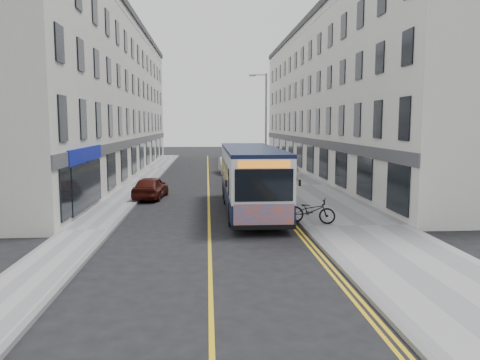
{
  "coord_description": "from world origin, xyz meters",
  "views": [
    {
      "loc": [
        -0.06,
        -20.2,
        4.38
      ],
      "look_at": [
        1.56,
        2.85,
        1.6
      ],
      "focal_mm": 35.0,
      "sensor_mm": 36.0,
      "label": 1
    }
  ],
  "objects": [
    {
      "name": "ground",
      "position": [
        0.0,
        0.0,
        0.0
      ],
      "size": [
        140.0,
        140.0,
        0.0
      ],
      "primitive_type": "plane",
      "color": "black",
      "rests_on": "ground"
    },
    {
      "name": "pedestrian_near",
      "position": [
        5.54,
        9.66,
        1.1
      ],
      "size": [
        0.84,
        0.7,
        1.96
      ],
      "primitive_type": "imported",
      "rotation": [
        0.0,
        0.0,
        0.38
      ],
      "color": "#916642",
      "rests_on": "pavement_east"
    },
    {
      "name": "city_bus",
      "position": [
        2.1,
        2.89,
        1.76
      ],
      "size": [
        2.58,
        11.05,
        3.21
      ],
      "color": "black",
      "rests_on": "ground"
    },
    {
      "name": "kerb_west",
      "position": [
        -4.0,
        12.0,
        0.07
      ],
      "size": [
        0.18,
        64.0,
        0.13
      ],
      "primitive_type": "cube",
      "color": "slate",
      "rests_on": "ground"
    },
    {
      "name": "terrace_east",
      "position": [
        11.5,
        21.0,
        6.5
      ],
      "size": [
        6.0,
        46.0,
        13.0
      ],
      "primitive_type": "cube",
      "color": "silver",
      "rests_on": "ground"
    },
    {
      "name": "car_maroon",
      "position": [
        -3.4,
        7.33,
        0.67
      ],
      "size": [
        1.99,
        4.06,
        1.33
      ],
      "primitive_type": "imported",
      "rotation": [
        0.0,
        0.0,
        3.03
      ],
      "color": "#43100B",
      "rests_on": "ground"
    },
    {
      "name": "car_white",
      "position": [
        1.8,
        21.28,
        0.7
      ],
      "size": [
        1.7,
        4.34,
        1.41
      ],
      "primitive_type": "imported",
      "rotation": [
        0.0,
        0.0,
        0.05
      ],
      "color": "silver",
      "rests_on": "ground"
    },
    {
      "name": "road_dbl_yellow_inner",
      "position": [
        3.55,
        12.0,
        0.0
      ],
      "size": [
        0.1,
        64.0,
        0.01
      ],
      "primitive_type": "cube",
      "color": "gold",
      "rests_on": "ground"
    },
    {
      "name": "road_centre_line",
      "position": [
        0.0,
        12.0,
        0.0
      ],
      "size": [
        0.12,
        64.0,
        0.01
      ],
      "primitive_type": "cube",
      "color": "gold",
      "rests_on": "ground"
    },
    {
      "name": "terrace_west",
      "position": [
        -9.0,
        21.0,
        6.5
      ],
      "size": [
        6.0,
        46.0,
        13.0
      ],
      "primitive_type": "cube",
      "color": "silver",
      "rests_on": "ground"
    },
    {
      "name": "pavement_west",
      "position": [
        -5.0,
        12.0,
        0.06
      ],
      "size": [
        2.0,
        64.0,
        0.12
      ],
      "primitive_type": "cube",
      "color": "gray",
      "rests_on": "ground"
    },
    {
      "name": "kerb_east",
      "position": [
        4.0,
        12.0,
        0.07
      ],
      "size": [
        0.18,
        64.0,
        0.13
      ],
      "primitive_type": "cube",
      "color": "slate",
      "rests_on": "ground"
    },
    {
      "name": "pavement_east",
      "position": [
        6.25,
        12.0,
        0.06
      ],
      "size": [
        4.5,
        64.0,
        0.12
      ],
      "primitive_type": "cube",
      "color": "gray",
      "rests_on": "ground"
    },
    {
      "name": "streetlamp",
      "position": [
        4.17,
        14.0,
        4.38
      ],
      "size": [
        1.32,
        0.18,
        8.0
      ],
      "color": "gray",
      "rests_on": "ground"
    },
    {
      "name": "bicycle",
      "position": [
        4.4,
        -0.63,
        0.66
      ],
      "size": [
        2.19,
        1.45,
        1.09
      ],
      "primitive_type": "imported",
      "rotation": [
        0.0,
        0.0,
        1.19
      ],
      "color": "black",
      "rests_on": "pavement_east"
    },
    {
      "name": "road_dbl_yellow_outer",
      "position": [
        3.75,
        12.0,
        0.0
      ],
      "size": [
        0.1,
        64.0,
        0.01
      ],
      "primitive_type": "cube",
      "color": "gold",
      "rests_on": "ground"
    },
    {
      "name": "pedestrian_far",
      "position": [
        6.69,
        17.1,
        1.1
      ],
      "size": [
        1.03,
        0.85,
        1.95
      ],
      "primitive_type": "imported",
      "rotation": [
        0.0,
        0.0,
        0.12
      ],
      "color": "black",
      "rests_on": "pavement_east"
    }
  ]
}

